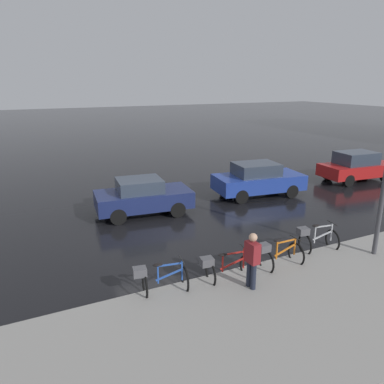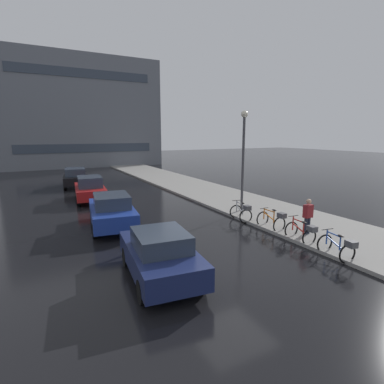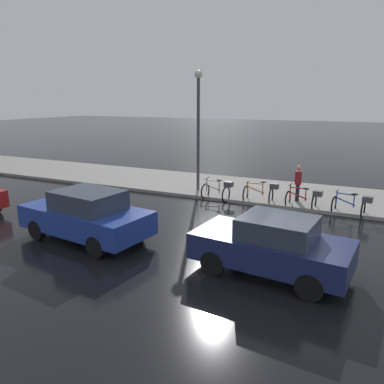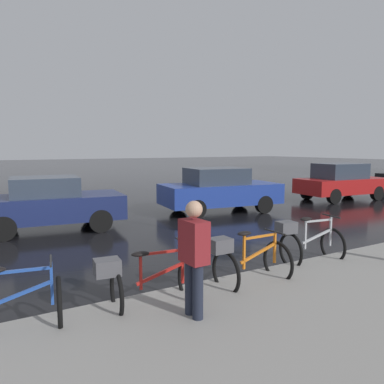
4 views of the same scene
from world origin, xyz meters
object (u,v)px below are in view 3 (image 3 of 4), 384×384
at_px(bicycle_farthest, 218,190).
at_px(streetlamp, 198,117).
at_px(bicycle_third, 262,192).
at_px(car_navy, 272,245).
at_px(bicycle_nearest, 353,204).
at_px(pedestrian, 298,182).
at_px(bicycle_second, 305,198).
at_px(car_blue, 86,215).

height_order(bicycle_farthest, streetlamp, streetlamp).
height_order(bicycle_third, car_navy, car_navy).
bearing_deg(bicycle_nearest, pedestrian, 67.73).
height_order(bicycle_third, streetlamp, streetlamp).
height_order(bicycle_second, bicycle_farthest, bicycle_farthest).
relative_size(bicycle_second, bicycle_third, 0.99).
distance_m(car_blue, pedestrian, 8.84).
relative_size(bicycle_third, car_navy, 0.35).
relative_size(bicycle_farthest, pedestrian, 0.85).
distance_m(bicycle_nearest, bicycle_second, 1.81).
bearing_deg(pedestrian, car_blue, 143.44).
bearing_deg(streetlamp, car_navy, -143.34).
xyz_separation_m(bicycle_farthest, streetlamp, (1.06, 1.46, 3.05)).
bearing_deg(bicycle_farthest, bicycle_third, -77.93).
xyz_separation_m(bicycle_farthest, car_navy, (-5.96, -3.77, 0.27)).
bearing_deg(bicycle_second, bicycle_third, 87.98).
relative_size(bicycle_third, pedestrian, 0.86).
relative_size(pedestrian, streetlamp, 0.30).
bearing_deg(bicycle_third, streetlamp, 78.33).
xyz_separation_m(bicycle_third, bicycle_farthest, (-0.39, 1.81, -0.00)).
bearing_deg(bicycle_nearest, car_blue, 129.61).
bearing_deg(bicycle_third, bicycle_farthest, 102.07).
height_order(bicycle_nearest, car_navy, car_navy).
bearing_deg(bicycle_second, pedestrian, 30.41).
distance_m(bicycle_farthest, pedestrian, 3.38).
relative_size(bicycle_nearest, bicycle_third, 1.01).
bearing_deg(bicycle_second, car_blue, 138.33).
bearing_deg(car_blue, bicycle_third, -31.12).
xyz_separation_m(bicycle_third, streetlamp, (0.68, 3.27, 3.04)).
bearing_deg(car_blue, bicycle_nearest, -50.39).
distance_m(bicycle_farthest, streetlamp, 3.54).
relative_size(bicycle_farthest, car_navy, 0.35).
relative_size(bicycle_second, pedestrian, 0.85).
xyz_separation_m(bicycle_nearest, bicycle_third, (0.26, 3.59, 0.03)).
bearing_deg(streetlamp, bicycle_farthest, -126.11).
height_order(bicycle_second, bicycle_third, bicycle_third).
bearing_deg(pedestrian, bicycle_third, 115.36).
bearing_deg(car_navy, pedestrian, 4.76).
xyz_separation_m(bicycle_third, car_blue, (-6.45, 3.89, 0.31)).
xyz_separation_m(bicycle_second, pedestrian, (0.71, 0.42, 0.47)).
bearing_deg(bicycle_third, pedestrian, -64.64).
bearing_deg(car_navy, car_blue, 91.02).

